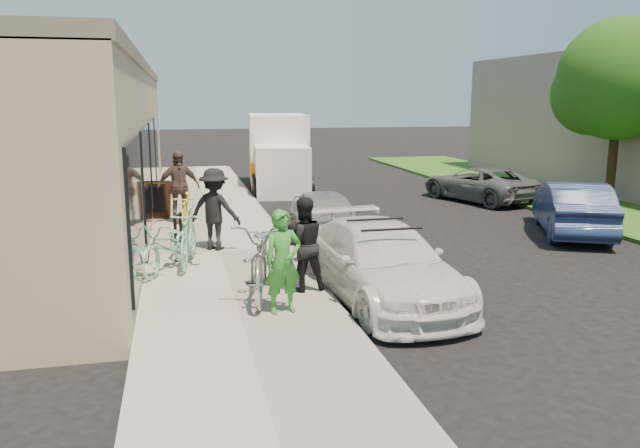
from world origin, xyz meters
TOP-DOWN VIEW (x-y plane):
  - ground at (0.00, 0.00)m, footprint 120.00×120.00m
  - sidewalk at (-2.00, 3.00)m, footprint 3.00×34.00m
  - curb at (-0.45, 3.00)m, footprint 0.12×34.00m
  - storefront at (-5.24, 7.99)m, footprint 3.60×20.00m
  - bike_rack at (-2.85, 2.61)m, footprint 0.17×0.63m
  - sandwich_board at (-3.36, 7.06)m, footprint 0.73×0.73m
  - sedan_white at (0.42, -0.35)m, footprint 2.12×4.50m
  - sedan_silver at (0.60, 4.20)m, footprint 1.38×3.43m
  - moving_truck at (0.89, 13.17)m, footprint 2.61×5.70m
  - far_car_blue at (6.64, 3.45)m, footprint 2.95×4.24m
  - far_car_gray at (6.79, 8.67)m, footprint 2.99×4.43m
  - median_tree at (10.30, 6.91)m, footprint 3.68×3.68m
  - tandem_bike at (-1.53, -0.09)m, footprint 1.26×2.53m
  - woman_rider at (-1.35, -1.04)m, footprint 0.63×0.48m
  - man_standing at (-0.84, -0.01)m, footprint 0.82×0.67m
  - cruiser_bike_a at (-2.67, 2.05)m, footprint 0.81×1.89m
  - cruiser_bike_b at (-3.06, 1.69)m, footprint 1.40×1.93m
  - cruiser_bike_c at (-2.65, 4.67)m, footprint 0.71×1.72m
  - bystander_a at (-2.08, 3.23)m, footprint 1.29×1.11m
  - bystander_b at (-2.80, 6.37)m, footprint 1.17×0.68m

SIDE VIEW (x-z plane):
  - ground at x=0.00m, z-range 0.00..0.00m
  - curb at x=-0.45m, z-range 0.00..0.13m
  - sidewalk at x=-2.00m, z-range 0.00..0.15m
  - far_car_gray at x=6.79m, z-range 0.00..1.13m
  - sedan_silver at x=0.60m, z-range 0.00..1.17m
  - cruiser_bike_b at x=-3.06m, z-range 0.15..1.12m
  - sedan_white at x=0.42m, z-range -0.02..1.29m
  - sandwich_board at x=-3.36m, z-range 0.16..1.14m
  - cruiser_bike_c at x=-2.65m, z-range 0.15..1.15m
  - far_car_blue at x=6.64m, z-range 0.00..1.33m
  - bike_rack at x=-2.85m, z-range 0.24..1.14m
  - cruiser_bike_a at x=-2.67m, z-range 0.15..1.25m
  - tandem_bike at x=-1.53m, z-range 0.15..1.42m
  - woman_rider at x=-1.35m, z-range 0.15..1.71m
  - man_standing at x=-0.84m, z-range 0.15..1.72m
  - bystander_a at x=-2.08m, z-range 0.15..1.88m
  - bystander_b at x=-2.80m, z-range 0.15..2.02m
  - moving_truck at x=0.89m, z-range -0.15..2.57m
  - storefront at x=-5.24m, z-range 0.01..4.24m
  - median_tree at x=10.30m, z-range 0.92..6.55m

